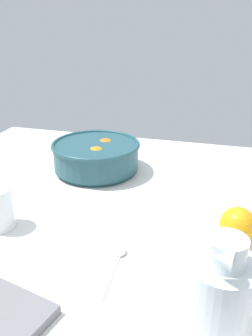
% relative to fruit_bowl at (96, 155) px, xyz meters
% --- Properties ---
extents(ground_plane, '(1.36, 1.04, 0.03)m').
position_rel_fruit_bowl_xyz_m(ground_plane, '(0.16, -0.17, -0.07)').
color(ground_plane, white).
extents(fruit_bowl, '(0.27, 0.27, 0.09)m').
position_rel_fruit_bowl_xyz_m(fruit_bowl, '(0.00, 0.00, 0.00)').
color(fruit_bowl, '#234C56').
rests_on(fruit_bowl, ground_plane).
extents(juice_pitcher, '(0.11, 0.15, 0.18)m').
position_rel_fruit_bowl_xyz_m(juice_pitcher, '(0.39, -0.54, 0.01)').
color(juice_pitcher, white).
rests_on(juice_pitcher, ground_plane).
extents(loose_orange_0, '(0.08, 0.08, 0.08)m').
position_rel_fruit_bowl_xyz_m(loose_orange_0, '(0.42, -0.28, -0.01)').
color(loose_orange_0, orange).
rests_on(loose_orange_0, ground_plane).
extents(spoon, '(0.02, 0.16, 0.01)m').
position_rel_fruit_bowl_xyz_m(spoon, '(0.20, -0.43, -0.05)').
color(spoon, silver).
rests_on(spoon, ground_plane).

